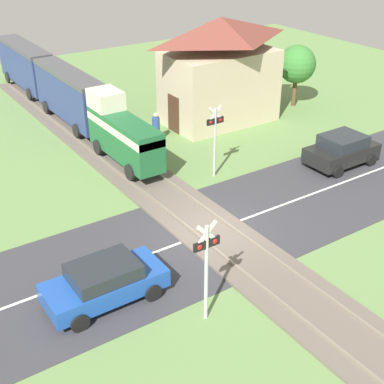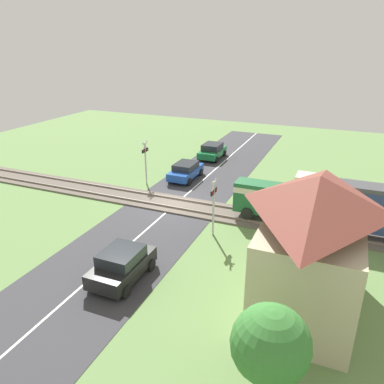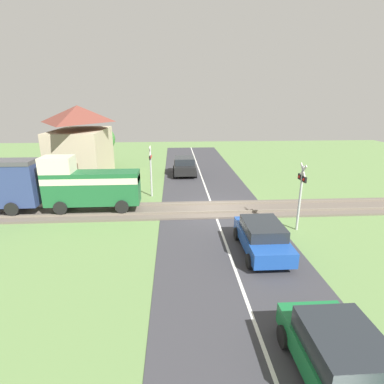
{
  "view_description": "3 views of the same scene",
  "coord_description": "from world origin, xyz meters",
  "px_view_note": "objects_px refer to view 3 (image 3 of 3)",
  "views": [
    {
      "loc": [
        -10.52,
        -14.35,
        11.39
      ],
      "look_at": [
        0.0,
        1.32,
        1.2
      ],
      "focal_mm": 50.0,
      "sensor_mm": 36.0,
      "label": 1
    },
    {
      "loc": [
        21.67,
        10.43,
        10.7
      ],
      "look_at": [
        0.0,
        1.32,
        1.2
      ],
      "focal_mm": 35.0,
      "sensor_mm": 36.0,
      "label": 2
    },
    {
      "loc": [
        -16.91,
        2.35,
        6.54
      ],
      "look_at": [
        0.0,
        1.32,
        1.2
      ],
      "focal_mm": 28.0,
      "sensor_mm": 36.0,
      "label": 3
    }
  ],
  "objects_px": {
    "car_behind_queue": "(341,358)",
    "crossing_signal_east_approach": "(151,165)",
    "pedestrian_by_station": "(75,188)",
    "crossing_signal_west_approach": "(301,189)",
    "car_near_crossing": "(262,237)",
    "car_far_side": "(185,166)",
    "station_building": "(81,145)"
  },
  "relations": [
    {
      "from": "car_near_crossing",
      "to": "crossing_signal_east_approach",
      "type": "height_order",
      "value": "crossing_signal_east_approach"
    },
    {
      "from": "station_building",
      "to": "pedestrian_by_station",
      "type": "distance_m",
      "value": 5.23
    },
    {
      "from": "car_behind_queue",
      "to": "crossing_signal_west_approach",
      "type": "bearing_deg",
      "value": -16.1
    },
    {
      "from": "car_near_crossing",
      "to": "car_far_side",
      "type": "distance_m",
      "value": 14.43
    },
    {
      "from": "car_far_side",
      "to": "station_building",
      "type": "distance_m",
      "value": 8.69
    },
    {
      "from": "crossing_signal_east_approach",
      "to": "pedestrian_by_station",
      "type": "xyz_separation_m",
      "value": [
        -0.16,
        5.11,
        -1.46
      ]
    },
    {
      "from": "car_far_side",
      "to": "station_building",
      "type": "bearing_deg",
      "value": 99.23
    },
    {
      "from": "car_behind_queue",
      "to": "car_far_side",
      "type": "bearing_deg",
      "value": 7.97
    },
    {
      "from": "crossing_signal_west_approach",
      "to": "station_building",
      "type": "distance_m",
      "value": 17.32
    },
    {
      "from": "crossing_signal_west_approach",
      "to": "crossing_signal_east_approach",
      "type": "xyz_separation_m",
      "value": [
        6.04,
        7.87,
        0.0
      ]
    },
    {
      "from": "car_far_side",
      "to": "crossing_signal_east_approach",
      "type": "distance_m",
      "value": 6.55
    },
    {
      "from": "car_far_side",
      "to": "pedestrian_by_station",
      "type": "relative_size",
      "value": 2.2
    },
    {
      "from": "crossing_signal_west_approach",
      "to": "pedestrian_by_station",
      "type": "relative_size",
      "value": 2.11
    },
    {
      "from": "crossing_signal_west_approach",
      "to": "pedestrian_by_station",
      "type": "distance_m",
      "value": 14.32
    },
    {
      "from": "car_far_side",
      "to": "station_building",
      "type": "relative_size",
      "value": 0.54
    },
    {
      "from": "crossing_signal_west_approach",
      "to": "crossing_signal_east_approach",
      "type": "relative_size",
      "value": 1.0
    },
    {
      "from": "car_behind_queue",
      "to": "crossing_signal_west_approach",
      "type": "distance_m",
      "value": 9.12
    },
    {
      "from": "car_far_side",
      "to": "station_building",
      "type": "height_order",
      "value": "station_building"
    },
    {
      "from": "car_behind_queue",
      "to": "pedestrian_by_station",
      "type": "height_order",
      "value": "pedestrian_by_station"
    },
    {
      "from": "crossing_signal_east_approach",
      "to": "car_far_side",
      "type": "bearing_deg",
      "value": -22.97
    },
    {
      "from": "crossing_signal_west_approach",
      "to": "car_near_crossing",
      "type": "bearing_deg",
      "value": 131.49
    },
    {
      "from": "car_far_side",
      "to": "crossing_signal_east_approach",
      "type": "height_order",
      "value": "crossing_signal_east_approach"
    },
    {
      "from": "crossing_signal_west_approach",
      "to": "station_building",
      "type": "xyz_separation_m",
      "value": [
        10.58,
        13.7,
        0.71
      ]
    },
    {
      "from": "car_near_crossing",
      "to": "station_building",
      "type": "distance_m",
      "value": 17.14
    },
    {
      "from": "crossing_signal_east_approach",
      "to": "pedestrian_by_station",
      "type": "height_order",
      "value": "crossing_signal_east_approach"
    },
    {
      "from": "crossing_signal_east_approach",
      "to": "car_behind_queue",
      "type": "bearing_deg",
      "value": -159.89
    },
    {
      "from": "pedestrian_by_station",
      "to": "car_behind_queue",
      "type": "bearing_deg",
      "value": -144.18
    },
    {
      "from": "car_near_crossing",
      "to": "crossing_signal_east_approach",
      "type": "bearing_deg",
      "value": 33.1
    },
    {
      "from": "car_far_side",
      "to": "car_behind_queue",
      "type": "relative_size",
      "value": 0.98
    },
    {
      "from": "car_behind_queue",
      "to": "crossing_signal_east_approach",
      "type": "height_order",
      "value": "crossing_signal_east_approach"
    },
    {
      "from": "crossing_signal_west_approach",
      "to": "pedestrian_by_station",
      "type": "height_order",
      "value": "crossing_signal_west_approach"
    },
    {
      "from": "car_behind_queue",
      "to": "crossing_signal_east_approach",
      "type": "distance_m",
      "value": 15.71
    }
  ]
}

